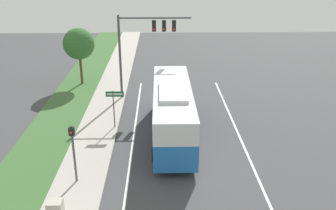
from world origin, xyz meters
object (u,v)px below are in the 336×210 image
(bus, at_px, (173,109))
(signal_gantry, at_px, (143,39))
(pedestrian_signal, at_px, (73,146))
(street_sign, at_px, (114,103))
(utility_cabinet, at_px, (55,210))

(bus, distance_m, signal_gantry, 8.19)
(bus, xyz_separation_m, pedestrian_signal, (-5.37, -5.55, 0.25))
(signal_gantry, xyz_separation_m, street_sign, (-1.85, -5.97, -3.19))
(bus, distance_m, pedestrian_signal, 7.73)
(street_sign, height_order, utility_cabinet, street_sign)
(street_sign, relative_size, utility_cabinet, 3.01)
(signal_gantry, distance_m, street_sign, 7.02)
(street_sign, bearing_deg, pedestrian_signal, -101.37)
(signal_gantry, bearing_deg, pedestrian_signal, -104.15)
(pedestrian_signal, height_order, street_sign, pedestrian_signal)
(bus, relative_size, utility_cabinet, 11.48)
(pedestrian_signal, bearing_deg, bus, 45.96)
(bus, distance_m, street_sign, 4.19)
(signal_gantry, xyz_separation_m, utility_cabinet, (-3.55, -15.87, -4.56))
(bus, xyz_separation_m, street_sign, (-4.00, 1.27, -0.03))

